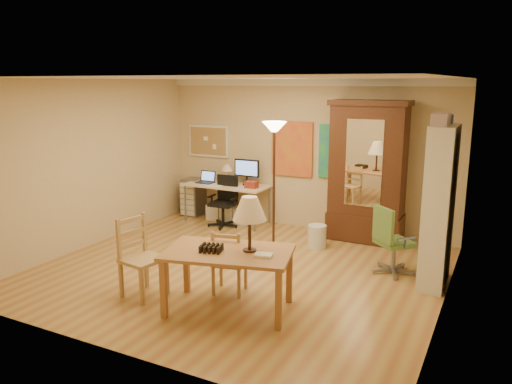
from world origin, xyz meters
The scene contains 16 objects.
floor centered at (0.00, 0.00, 0.00)m, with size 5.50×5.50×0.00m, color #A06738.
crown_molding centered at (0.00, 2.46, 2.64)m, with size 5.50×0.08×0.12m, color white.
corkboard centered at (-2.05, 2.47, 1.50)m, with size 0.90×0.04×0.62m, color tan.
art_panel_left centered at (-0.25, 2.47, 1.45)m, with size 0.80×0.04×1.00m, color gold.
art_panel_right centered at (0.65, 2.47, 1.45)m, with size 0.75×0.04×0.95m, color teal.
dining_table centered at (0.58, -1.11, 0.87)m, with size 1.64×1.21×1.38m.
ladder_chair_back centered at (0.26, -0.74, 0.39)m, with size 0.46×0.45×0.84m.
ladder_chair_left centered at (-0.68, -1.30, 0.48)m, with size 0.52×0.54×1.02m.
torchiere_lamp centered at (0.08, 0.98, 1.65)m, with size 0.37×0.37×2.06m.
computer_desk centered at (-1.40, 2.16, 0.45)m, with size 1.62×0.71×1.22m.
office_chair_black centered at (-1.35, 1.86, 0.25)m, with size 0.58×0.58×0.95m.
office_chair_green centered at (1.96, 0.88, 0.26)m, with size 0.63×0.63×0.98m.
drawer_cart centered at (-2.32, 2.28, 0.37)m, with size 0.37×0.45×0.75m.
armoire centered at (1.22, 2.24, 1.03)m, with size 1.29×0.61×2.36m.
bookshelf centered at (2.55, 0.76, 1.05)m, with size 0.32×0.85×2.12m.
wastebin centered at (0.64, 1.47, 0.19)m, with size 0.30×0.30×0.38m, color silver.
Camera 1 is at (3.28, -5.91, 2.65)m, focal length 35.00 mm.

